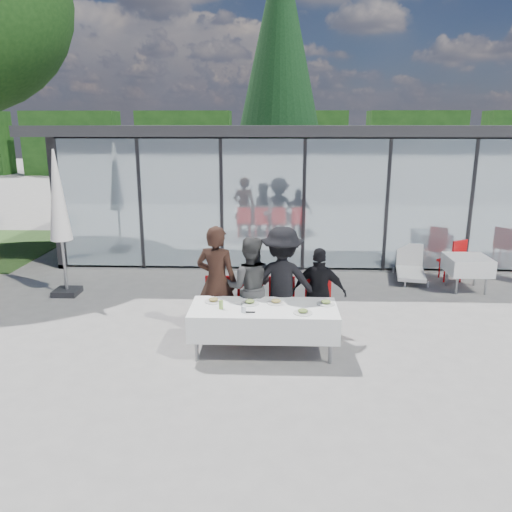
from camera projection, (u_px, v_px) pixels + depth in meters
The scene contains 25 objects.
ground at pixel (253, 339), 8.31m from camera, with size 90.00×90.00×0.00m, color gray.
pavilion at pixel (328, 168), 15.59m from camera, with size 14.80×8.80×3.44m.
treeline at pixel (242, 143), 34.89m from camera, with size 62.50×2.00×4.40m.
dining_table at pixel (264, 320), 7.70m from camera, with size 2.26×0.96×0.75m.
diner_a at pixel (217, 281), 8.25m from camera, with size 0.69×0.69×1.89m, color #331E16.
diner_chair_a at pixel (218, 302), 8.45m from camera, with size 0.44×0.44×0.97m.
diner_b at pixel (250, 287), 8.25m from camera, with size 0.83×0.83×1.71m, color #454545.
diner_chair_b at pixel (250, 303), 8.43m from camera, with size 0.44×0.44×0.97m.
diner_c at pixel (282, 283), 8.21m from camera, with size 1.21×1.21×1.87m, color black.
diner_chair_c at pixel (282, 303), 8.41m from camera, with size 0.44×0.44×0.97m.
diner_d at pixel (319, 293), 8.24m from camera, with size 0.89×0.89×1.53m, color black.
diner_chair_d at pixel (318, 304), 8.39m from camera, with size 0.44×0.44×0.97m.
plate_a at pixel (213, 300), 7.86m from camera, with size 0.28×0.28×0.07m.
plate_b at pixel (250, 302), 7.77m from camera, with size 0.28×0.28×0.07m.
plate_c at pixel (276, 302), 7.80m from camera, with size 0.28×0.28×0.07m.
plate_d at pixel (326, 303), 7.76m from camera, with size 0.28×0.28×0.07m.
plate_extra at pixel (303, 312), 7.38m from camera, with size 0.28×0.28×0.07m.
juice_bottle at pixel (221, 305), 7.55m from camera, with size 0.06×0.06×0.13m, color #8DB84C.
drinking_glasses at pixel (244, 309), 7.41m from camera, with size 0.07×0.07×0.10m.
folded_eyeglasses at pixel (250, 312), 7.41m from camera, with size 0.14×0.03×0.01m, color black.
spare_table_right at pixel (468, 265), 10.64m from camera, with size 0.86×0.86×0.74m.
spare_chair_b at pixel (454, 258), 11.26m from camera, with size 0.60×0.60×0.97m.
market_umbrella at pixel (58, 204), 10.00m from camera, with size 0.50×0.50×3.00m.
lounger at pixel (410, 267), 11.56m from camera, with size 0.84×1.42×0.72m.
conifer_tree at pixel (280, 58), 19.34m from camera, with size 4.00×4.00×10.50m.
Camera 1 is at (0.34, -7.68, 3.45)m, focal length 35.00 mm.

